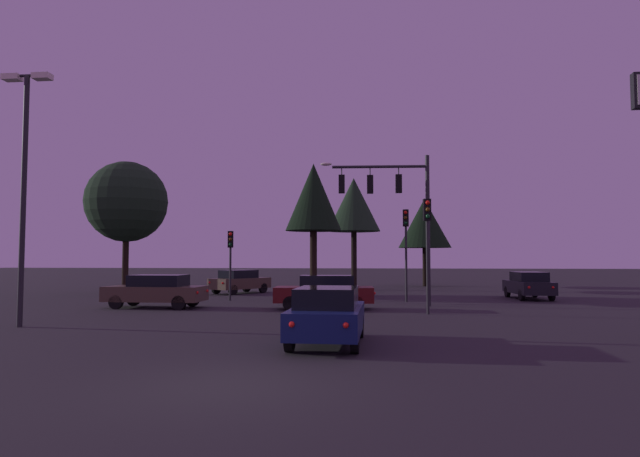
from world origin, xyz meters
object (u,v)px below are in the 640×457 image
car_parked_lot (528,285)px  traffic_light_corner_left (427,233)px  traffic_light_corner_right (406,237)px  tree_left_far (424,224)px  tree_right_cluster (313,198)px  car_nearside_lane (328,315)px  car_crossing_right (156,291)px  car_far_lane (240,281)px  traffic_light_median (230,251)px  tree_center_horizon (127,202)px  traffic_signal_mast_arm (395,201)px  car_crossing_left (325,291)px  parking_lot_lamp_post (24,167)px  tree_behind_sign (354,205)px

car_parked_lot → traffic_light_corner_left: bearing=-126.5°
traffic_light_corner_right → traffic_light_corner_left: bearing=-85.4°
tree_left_far → tree_right_cluster: 16.64m
car_nearside_lane → tree_left_far: 30.47m
car_crossing_right → car_far_lane: 10.21m
car_nearside_lane → car_far_lane: bearing=110.7°
traffic_light_median → car_far_lane: 6.12m
traffic_light_median → traffic_light_corner_left: bearing=-31.0°
car_nearside_lane → tree_center_horizon: (-14.75, 18.75, 5.16)m
traffic_signal_mast_arm → car_crossing_left: 5.71m
traffic_light_corner_left → traffic_light_corner_right: size_ratio=0.97×
car_parked_lot → parking_lot_lamp_post: parking_lot_lamp_post is taller
tree_left_far → car_nearside_lane: bearing=-100.4°
parking_lot_lamp_post → traffic_signal_mast_arm: bearing=35.2°
car_parked_lot → tree_right_cluster: (-11.96, -1.84, 4.83)m
car_crossing_right → tree_right_cluster: size_ratio=0.61×
car_parked_lot → parking_lot_lamp_post: size_ratio=0.49×
car_crossing_left → car_crossing_right: 7.82m
tree_left_far → tree_center_horizon: size_ratio=0.83×
traffic_light_corner_right → traffic_light_median: bearing=-179.0°
car_parked_lot → traffic_signal_mast_arm: bearing=-146.5°
traffic_light_corner_left → tree_center_horizon: tree_center_horizon is taller
car_far_lane → traffic_signal_mast_arm: bearing=-39.5°
car_nearside_lane → parking_lot_lamp_post: size_ratio=0.47×
car_far_lane → car_parked_lot: same height
car_far_lane → traffic_light_corner_left: bearing=-47.1°
traffic_signal_mast_arm → tree_left_far: traffic_signal_mast_arm is taller
car_nearside_lane → car_crossing_left: 9.71m
traffic_light_median → car_crossing_left: 7.21m
traffic_light_corner_right → tree_right_cluster: (-5.01, 0.74, 2.20)m
tree_left_far → parking_lot_lamp_post: bearing=-120.5°
traffic_light_corner_right → car_parked_lot: 7.87m
tree_left_far → tree_center_horizon: 22.99m
car_nearside_lane → tree_left_far: (5.47, 29.66, 4.33)m
traffic_signal_mast_arm → tree_right_cluster: 5.43m
car_crossing_left → tree_center_horizon: tree_center_horizon is taller
tree_center_horizon → car_crossing_right: bearing=-57.0°
car_nearside_lane → tree_behind_sign: tree_behind_sign is taller
car_far_lane → tree_behind_sign: (7.27, 4.59, 5.34)m
traffic_signal_mast_arm → tree_left_far: (3.15, 18.04, 0.06)m
traffic_light_corner_right → tree_behind_sign: size_ratio=0.60×
car_parked_lot → tree_left_far: (-4.45, 13.01, 4.33)m
car_crossing_right → car_far_lane: (1.36, 10.11, -0.00)m
car_nearside_lane → tree_left_far: tree_left_far is taller
traffic_signal_mast_arm → car_nearside_lane: bearing=-101.3°
car_crossing_right → traffic_light_corner_left: bearing=-7.4°
tree_left_far → tree_right_cluster: (-7.50, -14.85, 0.50)m
traffic_signal_mast_arm → parking_lot_lamp_post: 15.74m
traffic_light_corner_right → tree_right_cluster: bearing=171.5°
traffic_light_corner_left → car_crossing_right: bearing=172.6°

